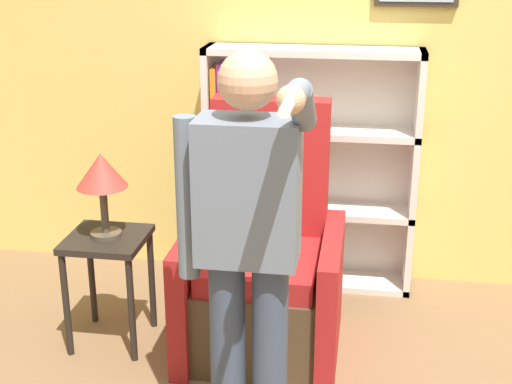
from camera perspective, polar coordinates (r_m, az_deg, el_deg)
wall_back at (r=4.44m, az=7.48°, el=10.25°), size 8.00×0.11×2.80m
bookcase at (r=4.47m, az=3.19°, el=1.64°), size 1.30×0.28×1.51m
armchair at (r=3.87m, az=0.63°, el=-6.63°), size 0.83×0.80×1.32m
person_standing at (r=2.82m, az=-0.71°, el=-3.79°), size 0.55×0.78×1.74m
side_table at (r=3.92m, az=-11.77°, el=-5.12°), size 0.41×0.41×0.63m
table_lamp at (r=3.75m, az=-12.25°, el=1.36°), size 0.27×0.27×0.46m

